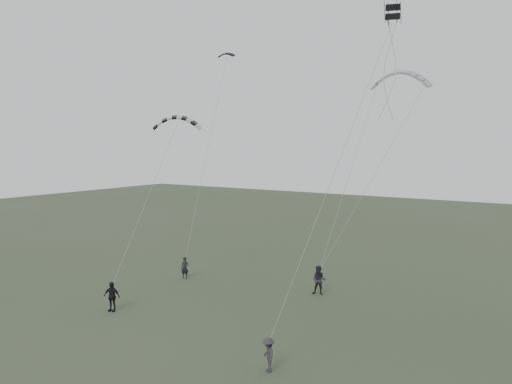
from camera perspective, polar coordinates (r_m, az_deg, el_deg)
The scene contains 9 objects.
ground at distance 30.23m, azimuth -6.95°, elevation -13.72°, with size 140.00×140.00×0.00m, color #33422A.
flyer_left at distance 37.73m, azimuth -8.13°, elevation -8.56°, with size 0.58×0.38×1.59m, color black.
flyer_right at distance 33.68m, azimuth 7.22°, elevation -9.98°, with size 0.94×0.73×1.93m, color #27272D.
flyer_center at distance 31.52m, azimuth -16.17°, elevation -11.39°, with size 1.04×0.43×1.78m, color black.
flyer_far at distance 22.92m, azimuth 1.40°, elevation -18.08°, with size 0.99×0.57×1.53m, color #2E2E33.
kite_dark_small at distance 43.82m, azimuth -3.42°, elevation 15.51°, with size 1.43×0.43×0.49m, color black, non-canonical shape.
kite_pale_large at distance 37.85m, azimuth 16.17°, elevation 13.01°, with size 4.21×0.95×1.71m, color #9C9FA1, non-canonical shape.
kite_striped at distance 34.56m, azimuth -9.01°, elevation 8.44°, with size 3.27×0.82×1.26m, color black, non-canonical shape.
kite_box at distance 27.12m, azimuth 15.36°, elevation 19.22°, with size 0.72×0.72×0.75m, color black, non-canonical shape.
Camera 1 is at (18.44, -21.80, 9.94)m, focal length 35.00 mm.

